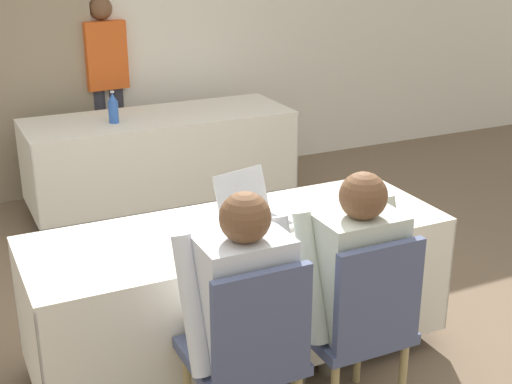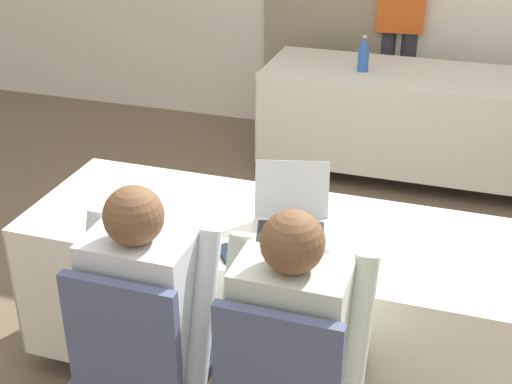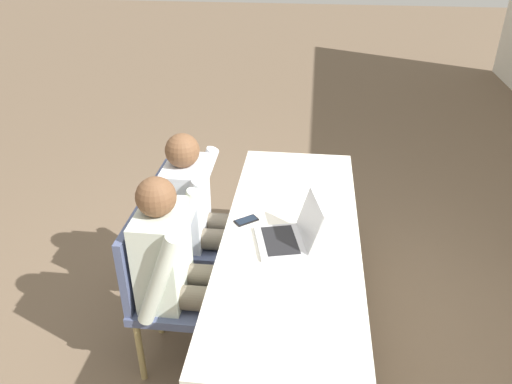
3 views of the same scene
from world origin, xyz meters
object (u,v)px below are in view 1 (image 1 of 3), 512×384
object	(u,v)px
person_red_shirt	(106,80)
chair_near_right	(360,321)
chair_near_left	(249,351)
person_white_shirt	(348,278)
water_bottle	(113,109)
person_checkered_shirt	(237,304)
cell_phone	(244,251)
laptop	(256,216)

from	to	relation	value
person_red_shirt	chair_near_right	bearing A→B (deg)	-93.02
chair_near_left	person_red_shirt	size ratio (longest dim) A/B	0.58
chair_near_right	person_white_shirt	world-z (taller)	person_white_shirt
water_bottle	person_white_shirt	distance (m)	2.78
water_bottle	chair_near_left	xyz separation A→B (m)	(-0.24, -2.87, -0.33)
water_bottle	person_red_shirt	xyz separation A→B (m)	(0.14, 0.73, 0.06)
chair_near_left	person_white_shirt	xyz separation A→B (m)	(0.53, 0.10, 0.16)
water_bottle	chair_near_right	distance (m)	2.90
person_checkered_shirt	cell_phone	bearing A→B (deg)	-118.70
person_white_shirt	person_red_shirt	bearing A→B (deg)	-87.50
cell_phone	chair_near_right	size ratio (longest dim) A/B	0.16
chair_near_right	person_red_shirt	world-z (taller)	person_red_shirt
laptop	cell_phone	world-z (taller)	laptop
laptop	person_white_shirt	distance (m)	0.60
chair_near_right	person_white_shirt	size ratio (longest dim) A/B	0.78
person_checkered_shirt	person_red_shirt	bearing A→B (deg)	-96.11
laptop	chair_near_left	bearing A→B (deg)	-131.94
person_checkered_shirt	person_white_shirt	world-z (taller)	same
laptop	chair_near_right	bearing A→B (deg)	-89.40
laptop	chair_near_left	world-z (taller)	laptop
person_checkered_shirt	person_white_shirt	size ratio (longest dim) A/B	1.00
water_bottle	person_checkered_shirt	size ratio (longest dim) A/B	0.20
cell_phone	chair_near_right	xyz separation A→B (m)	(0.36, -0.41, -0.23)
laptop	cell_phone	xyz separation A→B (m)	(-0.18, -0.25, -0.04)
laptop	person_red_shirt	bearing A→B (deg)	75.33
laptop	person_checkered_shirt	bearing A→B (deg)	-136.14
water_bottle	person_white_shirt	xyz separation A→B (m)	(0.29, -2.76, -0.17)
person_red_shirt	person_white_shirt	bearing A→B (deg)	-92.95
water_bottle	chair_near_right	xyz separation A→B (m)	(0.29, -2.87, -0.33)
laptop	chair_near_left	distance (m)	0.80
cell_phone	person_white_shirt	xyz separation A→B (m)	(0.36, -0.31, -0.07)
cell_phone	person_red_shirt	world-z (taller)	person_red_shirt
laptop	person_white_shirt	world-z (taller)	person_white_shirt
laptop	cell_phone	bearing A→B (deg)	-139.84
person_checkered_shirt	person_red_shirt	distance (m)	3.53
laptop	person_red_shirt	size ratio (longest dim) A/B	0.24
water_bottle	person_red_shirt	world-z (taller)	person_red_shirt
water_bottle	chair_near_left	bearing A→B (deg)	-94.74
person_checkered_shirt	water_bottle	bearing A→B (deg)	-94.92
cell_phone	water_bottle	bearing A→B (deg)	50.08
water_bottle	person_red_shirt	size ratio (longest dim) A/B	0.15
chair_near_left	chair_near_right	size ratio (longest dim) A/B	1.00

